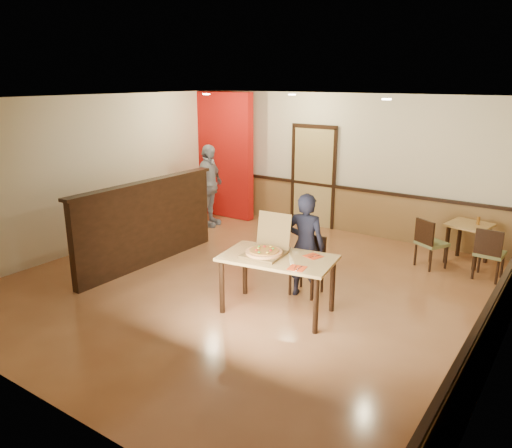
{
  "coord_description": "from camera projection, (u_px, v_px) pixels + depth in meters",
  "views": [
    {
      "loc": [
        4.09,
        -5.82,
        3.09
      ],
      "look_at": [
        0.1,
        0.0,
        1.01
      ],
      "focal_mm": 35.0,
      "sensor_mm": 36.0,
      "label": 1
    }
  ],
  "objects": [
    {
      "name": "side_chair_left",
      "position": [
        429.0,
        241.0,
        8.31
      ],
      "size": [
        0.57,
        0.57,
        0.85
      ],
      "rotation": [
        0.0,
        0.0,
        2.63
      ],
      "color": "olive",
      "rests_on": "floor"
    },
    {
      "name": "spot_c",
      "position": [
        387.0,
        99.0,
        7.34
      ],
      "size": [
        0.14,
        0.14,
        0.02
      ],
      "primitive_type": "cylinder",
      "color": "beige",
      "rests_on": "ceiling"
    },
    {
      "name": "main_table",
      "position": [
        278.0,
        265.0,
        6.65
      ],
      "size": [
        1.61,
        1.07,
        0.8
      ],
      "rotation": [
        0.0,
        0.0,
        0.16
      ],
      "color": "tan",
      "rests_on": "floor"
    },
    {
      "name": "spot_a",
      "position": [
        206.0,
        94.0,
        9.58
      ],
      "size": [
        0.14,
        0.14,
        0.02
      ],
      "primitive_type": "cylinder",
      "color": "beige",
      "rests_on": "ceiling"
    },
    {
      "name": "diner",
      "position": [
        305.0,
        246.0,
        7.14
      ],
      "size": [
        0.63,
        0.47,
        1.55
      ],
      "primitive_type": "imported",
      "rotation": [
        0.0,
        0.0,
        3.34
      ],
      "color": "black",
      "rests_on": "floor"
    },
    {
      "name": "side_chair_right",
      "position": [
        489.0,
        252.0,
        7.8
      ],
      "size": [
        0.44,
        0.44,
        0.85
      ],
      "rotation": [
        0.0,
        0.0,
        3.09
      ],
      "color": "olive",
      "rests_on": "floor"
    },
    {
      "name": "diner_chair",
      "position": [
        309.0,
        262.0,
        7.34
      ],
      "size": [
        0.44,
        0.44,
        0.86
      ],
      "rotation": [
        0.0,
        0.0,
        0.03
      ],
      "color": "olive",
      "rests_on": "floor"
    },
    {
      "name": "wainscot_right",
      "position": [
        500.0,
        318.0,
        5.68
      ],
      "size": [
        0.04,
        7.0,
        0.9
      ],
      "primitive_type": "cube",
      "color": "olive",
      "rests_on": "floor"
    },
    {
      "name": "chair_rail_right",
      "position": [
        504.0,
        280.0,
        5.56
      ],
      "size": [
        0.06,
        7.0,
        0.06
      ],
      "primitive_type": "cube",
      "color": "black",
      "rests_on": "wall_right"
    },
    {
      "name": "pizza_box",
      "position": [
        266.0,
        250.0,
        6.68
      ],
      "size": [
        0.55,
        0.63,
        0.52
      ],
      "rotation": [
        0.0,
        0.0,
        0.1
      ],
      "color": "brown",
      "rests_on": "main_table"
    },
    {
      "name": "wainscot_back",
      "position": [
        347.0,
        210.0,
        10.31
      ],
      "size": [
        7.0,
        0.04,
        0.9
      ],
      "primitive_type": "cube",
      "color": "olive",
      "rests_on": "floor"
    },
    {
      "name": "red_accent_panel",
      "position": [
        222.0,
        155.0,
        11.25
      ],
      "size": [
        1.6,
        0.2,
        2.78
      ],
      "primitive_type": "cube",
      "color": "#B1110C",
      "rests_on": "floor"
    },
    {
      "name": "napkin_far",
      "position": [
        313.0,
        256.0,
        6.64
      ],
      "size": [
        0.26,
        0.26,
        0.01
      ],
      "rotation": [
        0.0,
        0.0,
        -0.31
      ],
      "color": "red",
      "rests_on": "main_table"
    },
    {
      "name": "side_table",
      "position": [
        468.0,
        233.0,
        8.51
      ],
      "size": [
        0.76,
        0.76,
        0.7
      ],
      "rotation": [
        0.0,
        0.0,
        -0.18
      ],
      "color": "tan",
      "rests_on": "floor"
    },
    {
      "name": "back_door",
      "position": [
        313.0,
        177.0,
        10.57
      ],
      "size": [
        0.9,
        0.06,
        2.1
      ],
      "primitive_type": "cube",
      "color": "tan",
      "rests_on": "wall_back"
    },
    {
      "name": "ceiling",
      "position": [
        250.0,
        99.0,
        6.9
      ],
      "size": [
        7.0,
        7.0,
        0.0
      ],
      "primitive_type": "plane",
      "rotation": [
        3.14,
        0.0,
        0.0
      ],
      "color": "black",
      "rests_on": "wall_back"
    },
    {
      "name": "floor",
      "position": [
        251.0,
        286.0,
        7.69
      ],
      "size": [
        7.0,
        7.0,
        0.0
      ],
      "primitive_type": "plane",
      "color": "#B67447",
      "rests_on": "ground"
    },
    {
      "name": "wall_back",
      "position": [
        350.0,
        164.0,
        10.07
      ],
      "size": [
        7.0,
        0.0,
        7.0
      ],
      "primitive_type": "plane",
      "rotation": [
        1.57,
        0.0,
        0.0
      ],
      "color": "beige",
      "rests_on": "floor"
    },
    {
      "name": "napkin_near",
      "position": [
        297.0,
        268.0,
        6.22
      ],
      "size": [
        0.24,
        0.24,
        0.01
      ],
      "rotation": [
        0.0,
        0.0,
        0.17
      ],
      "color": "red",
      "rests_on": "main_table"
    },
    {
      "name": "passerby",
      "position": [
        208.0,
        186.0,
        10.59
      ],
      "size": [
        0.59,
        1.08,
        1.75
      ],
      "primitive_type": "imported",
      "rotation": [
        0.0,
        0.0,
        1.73
      ],
      "color": "gray",
      "rests_on": "floor"
    },
    {
      "name": "wall_left",
      "position": [
        96.0,
        173.0,
        9.2
      ],
      "size": [
        0.0,
        7.0,
        7.0
      ],
      "primitive_type": "plane",
      "rotation": [
        1.57,
        0.0,
        1.57
      ],
      "color": "beige",
      "rests_on": "floor"
    },
    {
      "name": "booth_partition",
      "position": [
        147.0,
        222.0,
        8.41
      ],
      "size": [
        0.2,
        3.1,
        1.44
      ],
      "color": "black",
      "rests_on": "floor"
    },
    {
      "name": "chair_rail_back",
      "position": [
        348.0,
        188.0,
        10.16
      ],
      "size": [
        7.0,
        0.06,
        0.06
      ],
      "primitive_type": "cube",
      "color": "black",
      "rests_on": "wall_back"
    },
    {
      "name": "pizza",
      "position": [
        264.0,
        252.0,
        6.64
      ],
      "size": [
        0.52,
        0.52,
        0.03
      ],
      "primitive_type": "cylinder",
      "rotation": [
        0.0,
        0.0,
        -0.07
      ],
      "color": "#E99D54",
      "rests_on": "pizza_box"
    },
    {
      "name": "spot_b",
      "position": [
        292.0,
        95.0,
        9.32
      ],
      "size": [
        0.14,
        0.14,
        0.02
      ],
      "primitive_type": "cylinder",
      "color": "beige",
      "rests_on": "ceiling"
    },
    {
      "name": "condiment",
      "position": [
        478.0,
        221.0,
        8.41
      ],
      "size": [
        0.05,
        0.05,
        0.13
      ],
      "primitive_type": "cylinder",
      "color": "brown",
      "rests_on": "side_table"
    }
  ]
}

